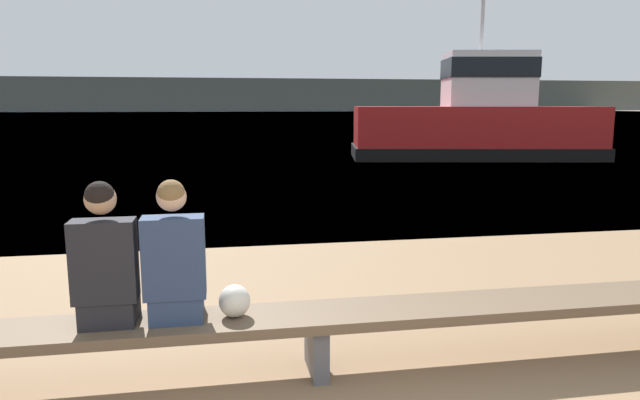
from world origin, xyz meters
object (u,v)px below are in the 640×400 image
at_px(bench_main, 316,322).
at_px(person_right, 175,261).
at_px(shopping_bag, 235,301).
at_px(tugboat_red, 476,125).
at_px(person_left, 105,264).

relative_size(bench_main, person_right, 7.33).
distance_m(shopping_bag, tugboat_red, 19.00).
bearing_deg(bench_main, person_left, 179.82).
bearing_deg(shopping_bag, person_left, -179.52).
xyz_separation_m(bench_main, shopping_bag, (-0.61, 0.01, 0.20)).
bearing_deg(person_right, tugboat_red, 58.63).
relative_size(person_right, shopping_bag, 4.29).
distance_m(person_left, person_right, 0.47).
height_order(person_left, tugboat_red, tugboat_red).
relative_size(person_left, shopping_bag, 4.29).
bearing_deg(person_left, tugboat_red, 57.43).
relative_size(person_left, tugboat_red, 0.11).
bearing_deg(shopping_bag, bench_main, -1.14).
distance_m(bench_main, tugboat_red, 18.72).
relative_size(bench_main, shopping_bag, 31.45).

